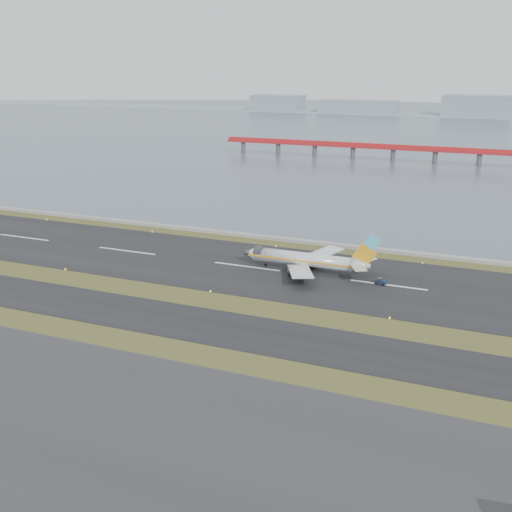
# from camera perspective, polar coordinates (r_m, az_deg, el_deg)

# --- Properties ---
(ground) EXTENTS (1000.00, 1000.00, 0.00)m
(ground) POSITION_cam_1_polar(r_m,az_deg,el_deg) (154.91, -5.34, -4.07)
(ground) COLOR #334518
(ground) RESTS_ON ground
(apron_strip) EXTENTS (1000.00, 50.00, 0.10)m
(apron_strip) POSITION_cam_1_polar(r_m,az_deg,el_deg) (114.27, -18.85, -12.92)
(apron_strip) COLOR #2B2B2D
(apron_strip) RESTS_ON ground
(taxiway_strip) EXTENTS (1000.00, 18.00, 0.10)m
(taxiway_strip) POSITION_cam_1_polar(r_m,az_deg,el_deg) (145.23, -7.59, -5.59)
(taxiway_strip) COLOR black
(taxiway_strip) RESTS_ON ground
(runway_strip) EXTENTS (1000.00, 45.00, 0.10)m
(runway_strip) POSITION_cam_1_polar(r_m,az_deg,el_deg) (180.30, -0.82, -0.96)
(runway_strip) COLOR black
(runway_strip) RESTS_ON ground
(seawall) EXTENTS (1000.00, 2.50, 1.00)m
(seawall) POSITION_cam_1_polar(r_m,az_deg,el_deg) (206.82, 2.55, 1.49)
(seawall) COLOR gray
(seawall) RESTS_ON ground
(bay_water) EXTENTS (1400.00, 800.00, 1.30)m
(bay_water) POSITION_cam_1_polar(r_m,az_deg,el_deg) (593.60, 16.57, 10.77)
(bay_water) COLOR #4E5E70
(bay_water) RESTS_ON ground
(red_pier) EXTENTS (260.00, 5.00, 10.20)m
(red_pier) POSITION_cam_1_polar(r_m,az_deg,el_deg) (383.16, 15.67, 9.01)
(red_pier) COLOR red
(red_pier) RESTS_ON ground
(far_shoreline) EXTENTS (1400.00, 80.00, 60.50)m
(far_shoreline) POSITION_cam_1_polar(r_m,az_deg,el_deg) (750.61, 19.23, 12.12)
(far_shoreline) COLOR #86949F
(far_shoreline) RESTS_ON ground
(airliner) EXTENTS (38.52, 32.89, 12.80)m
(airliner) POSITION_cam_1_polar(r_m,az_deg,el_deg) (175.45, 4.66, -0.35)
(airliner) COLOR silver
(airliner) RESTS_ON ground
(pushback_tug) EXTENTS (2.99, 2.07, 1.76)m
(pushback_tug) POSITION_cam_1_polar(r_m,az_deg,el_deg) (168.75, 11.02, -2.24)
(pushback_tug) COLOR #141F37
(pushback_tug) RESTS_ON ground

